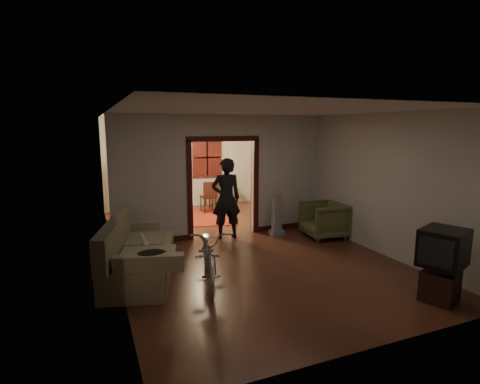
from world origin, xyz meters
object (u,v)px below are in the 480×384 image
locker (151,185)px  armchair (324,220)px  sofa (140,248)px  person (226,199)px  desk (220,195)px  bicycle (209,253)px

locker → armchair: bearing=-32.7°
sofa → person: bearing=51.5°
locker → desk: bearing=21.8°
sofa → armchair: sofa is taller
locker → person: bearing=-51.9°
armchair → person: 2.31m
locker → desk: size_ratio=1.75×
sofa → bicycle: (1.03, -0.60, -0.03)m
person → sofa: bearing=41.8°
bicycle → person: bearing=76.3°
sofa → locker: (0.97, 4.82, 0.34)m
sofa → desk: size_ratio=2.29×
person → desk: 3.59m
armchair → sofa: bearing=-74.2°
person → bicycle: bearing=68.6°
person → locker: (-1.16, 3.26, -0.08)m
sofa → locker: 4.93m
locker → bicycle: bearing=-70.8°
person → desk: person is taller
armchair → desk: (-1.06, 4.19, -0.05)m
bicycle → locker: size_ratio=1.07×
person → locker: size_ratio=1.09×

